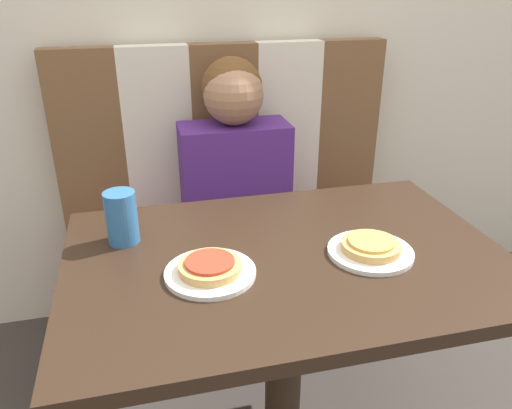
{
  "coord_description": "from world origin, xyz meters",
  "views": [
    {
      "loc": [
        -0.33,
        -1.01,
        1.34
      ],
      "look_at": [
        0.0,
        0.32,
        0.7
      ],
      "focal_mm": 35.0,
      "sensor_mm": 36.0,
      "label": 1
    }
  ],
  "objects_px": {
    "person": "(234,150)",
    "drinking_cup": "(122,217)",
    "pizza_right": "(371,245)",
    "pizza_left": "(210,266)",
    "plate_left": "(210,273)",
    "plate_right": "(370,252)"
  },
  "relations": [
    {
      "from": "person",
      "to": "plate_right",
      "type": "height_order",
      "value": "person"
    },
    {
      "from": "pizza_left",
      "to": "person",
      "type": "bearing_deg",
      "value": 74.05
    },
    {
      "from": "plate_left",
      "to": "plate_right",
      "type": "height_order",
      "value": "same"
    },
    {
      "from": "person",
      "to": "drinking_cup",
      "type": "xyz_separation_m",
      "value": [
        -0.39,
        -0.48,
        0.01
      ]
    },
    {
      "from": "pizza_left",
      "to": "pizza_right",
      "type": "bearing_deg",
      "value": 0.0
    },
    {
      "from": "person",
      "to": "pizza_left",
      "type": "bearing_deg",
      "value": -105.95
    },
    {
      "from": "plate_left",
      "to": "pizza_right",
      "type": "relative_size",
      "value": 1.45
    },
    {
      "from": "pizza_right",
      "to": "drinking_cup",
      "type": "xyz_separation_m",
      "value": [
        -0.58,
        0.21,
        0.04
      ]
    },
    {
      "from": "person",
      "to": "plate_left",
      "type": "xyz_separation_m",
      "value": [
        -0.2,
        -0.69,
        -0.05
      ]
    },
    {
      "from": "pizza_left",
      "to": "drinking_cup",
      "type": "bearing_deg",
      "value": 132.13
    },
    {
      "from": "plate_left",
      "to": "plate_right",
      "type": "xyz_separation_m",
      "value": [
        0.39,
        0.0,
        0.0
      ]
    },
    {
      "from": "pizza_right",
      "to": "pizza_left",
      "type": "bearing_deg",
      "value": 180.0
    },
    {
      "from": "person",
      "to": "plate_left",
      "type": "relative_size",
      "value": 3.14
    },
    {
      "from": "person",
      "to": "plate_right",
      "type": "distance_m",
      "value": 0.72
    },
    {
      "from": "plate_right",
      "to": "drinking_cup",
      "type": "distance_m",
      "value": 0.62
    },
    {
      "from": "plate_right",
      "to": "pizza_left",
      "type": "distance_m",
      "value": 0.39
    },
    {
      "from": "person",
      "to": "drinking_cup",
      "type": "bearing_deg",
      "value": -128.73
    },
    {
      "from": "person",
      "to": "pizza_left",
      "type": "height_order",
      "value": "person"
    },
    {
      "from": "plate_right",
      "to": "drinking_cup",
      "type": "xyz_separation_m",
      "value": [
        -0.58,
        0.21,
        0.06
      ]
    },
    {
      "from": "plate_left",
      "to": "pizza_right",
      "type": "xyz_separation_m",
      "value": [
        0.39,
        0.0,
        0.02
      ]
    },
    {
      "from": "pizza_right",
      "to": "plate_right",
      "type": "bearing_deg",
      "value": -90.0
    },
    {
      "from": "pizza_left",
      "to": "drinking_cup",
      "type": "height_order",
      "value": "drinking_cup"
    }
  ]
}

